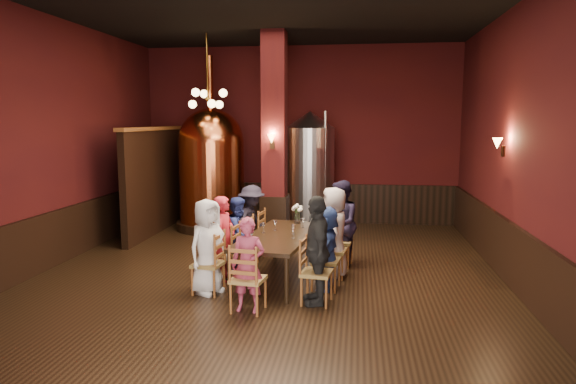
# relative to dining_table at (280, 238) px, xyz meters

# --- Properties ---
(room) EXTENTS (10.00, 10.02, 4.50)m
(room) POSITION_rel_dining_table_xyz_m (-0.23, -0.06, 1.56)
(room) COLOR black
(room) RESTS_ON ground
(wainscot_right) EXTENTS (0.08, 9.90, 1.00)m
(wainscot_right) POSITION_rel_dining_table_xyz_m (3.73, -0.06, -0.19)
(wainscot_right) COLOR black
(wainscot_right) RESTS_ON ground
(wainscot_back) EXTENTS (7.90, 0.08, 1.00)m
(wainscot_back) POSITION_rel_dining_table_xyz_m (-0.23, 4.90, -0.19)
(wainscot_back) COLOR black
(wainscot_back) RESTS_ON ground
(wainscot_left) EXTENTS (0.08, 9.90, 1.00)m
(wainscot_left) POSITION_rel_dining_table_xyz_m (-4.19, -0.06, -0.19)
(wainscot_left) COLOR black
(wainscot_left) RESTS_ON ground
(column) EXTENTS (0.58, 0.58, 4.50)m
(column) POSITION_rel_dining_table_xyz_m (-0.53, 2.74, 1.56)
(column) COLOR #410F0E
(column) RESTS_ON ground
(partition) EXTENTS (0.22, 3.50, 2.40)m
(partition) POSITION_rel_dining_table_xyz_m (-3.43, 3.14, 0.51)
(partition) COLOR black
(partition) RESTS_ON ground
(pendant_cluster) EXTENTS (0.90, 0.90, 1.70)m
(pendant_cluster) POSITION_rel_dining_table_xyz_m (-2.03, 2.84, 2.41)
(pendant_cluster) COLOR #A57226
(pendant_cluster) RESTS_ON room
(sconce_wall) EXTENTS (0.20, 0.20, 0.36)m
(sconce_wall) POSITION_rel_dining_table_xyz_m (3.67, 0.74, 1.51)
(sconce_wall) COLOR black
(sconce_wall) RESTS_ON room
(sconce_column) EXTENTS (0.20, 0.20, 0.36)m
(sconce_column) POSITION_rel_dining_table_xyz_m (-0.53, 2.44, 1.51)
(sconce_column) COLOR black
(sconce_column) RESTS_ON column
(dining_table) EXTENTS (1.31, 2.51, 0.75)m
(dining_table) POSITION_rel_dining_table_xyz_m (0.00, 0.00, 0.00)
(dining_table) COLOR black
(dining_table) RESTS_ON ground
(chair_0) EXTENTS (0.52, 0.52, 0.92)m
(chair_0) POSITION_rel_dining_table_xyz_m (-0.98, -0.88, -0.23)
(chair_0) COLOR brown
(chair_0) RESTS_ON ground
(person_0) EXTENTS (0.76, 0.85, 1.46)m
(person_0) POSITION_rel_dining_table_xyz_m (-0.98, -0.88, 0.04)
(person_0) COLOR silver
(person_0) RESTS_ON ground
(chair_1) EXTENTS (0.52, 0.52, 0.92)m
(chair_1) POSITION_rel_dining_table_xyz_m (-0.89, -0.21, -0.23)
(chair_1) COLOR brown
(chair_1) RESTS_ON ground
(person_1) EXTENTS (0.41, 0.56, 1.40)m
(person_1) POSITION_rel_dining_table_xyz_m (-0.89, -0.21, 0.01)
(person_1) COLOR red
(person_1) RESTS_ON ground
(chair_2) EXTENTS (0.52, 0.52, 0.92)m
(chair_2) POSITION_rel_dining_table_xyz_m (-0.80, 0.44, -0.23)
(chair_2) COLOR brown
(chair_2) RESTS_ON ground
(person_2) EXTENTS (0.45, 0.69, 1.30)m
(person_2) POSITION_rel_dining_table_xyz_m (-0.80, 0.44, -0.04)
(person_2) COLOR navy
(person_2) RESTS_ON ground
(chair_3) EXTENTS (0.52, 0.52, 0.92)m
(chair_3) POSITION_rel_dining_table_xyz_m (-0.71, 1.11, -0.23)
(chair_3) COLOR brown
(chair_3) RESTS_ON ground
(person_3) EXTENTS (0.72, 1.02, 1.42)m
(person_3) POSITION_rel_dining_table_xyz_m (-0.71, 1.11, 0.02)
(person_3) COLOR black
(person_3) RESTS_ON ground
(chair_4) EXTENTS (0.52, 0.52, 0.92)m
(chair_4) POSITION_rel_dining_table_xyz_m (0.71, -1.11, -0.23)
(chair_4) COLOR brown
(chair_4) RESTS_ON ground
(person_4) EXTENTS (0.55, 0.98, 1.58)m
(person_4) POSITION_rel_dining_table_xyz_m (0.71, -1.11, 0.10)
(person_4) COLOR black
(person_4) RESTS_ON ground
(chair_5) EXTENTS (0.52, 0.52, 0.92)m
(chair_5) POSITION_rel_dining_table_xyz_m (0.80, -0.44, -0.23)
(chair_5) COLOR brown
(chair_5) RESTS_ON ground
(person_5) EXTENTS (0.44, 1.24, 1.32)m
(person_5) POSITION_rel_dining_table_xyz_m (0.80, -0.44, -0.03)
(person_5) COLOR #344F9D
(person_5) RESTS_ON ground
(chair_6) EXTENTS (0.52, 0.52, 0.92)m
(chair_6) POSITION_rel_dining_table_xyz_m (0.89, 0.21, -0.23)
(chair_6) COLOR brown
(chair_6) RESTS_ON ground
(person_6) EXTENTS (0.59, 0.81, 1.53)m
(person_6) POSITION_rel_dining_table_xyz_m (0.89, 0.21, 0.08)
(person_6) COLOR #BAAAA4
(person_6) RESTS_ON ground
(chair_7) EXTENTS (0.52, 0.52, 0.92)m
(chair_7) POSITION_rel_dining_table_xyz_m (0.98, 0.88, -0.23)
(chair_7) COLOR brown
(chair_7) RESTS_ON ground
(person_7) EXTENTS (0.38, 0.77, 1.57)m
(person_7) POSITION_rel_dining_table_xyz_m (0.98, 0.88, 0.10)
(person_7) COLOR black
(person_7) RESTS_ON ground
(chair_8) EXTENTS (0.52, 0.52, 0.92)m
(chair_8) POSITION_rel_dining_table_xyz_m (-0.21, -1.54, -0.23)
(chair_8) COLOR brown
(chair_8) RESTS_ON ground
(person_8) EXTENTS (0.50, 0.35, 1.32)m
(person_8) POSITION_rel_dining_table_xyz_m (-0.21, -1.54, -0.03)
(person_8) COLOR #9B334E
(person_8) RESTS_ON ground
(copper_kettle) EXTENTS (1.75, 1.75, 4.13)m
(copper_kettle) POSITION_rel_dining_table_xyz_m (-2.23, 3.72, 0.82)
(copper_kettle) COLOR black
(copper_kettle) RESTS_ON ground
(steel_vessel) EXTENTS (1.23, 1.23, 2.84)m
(steel_vessel) POSITION_rel_dining_table_xyz_m (0.11, 4.11, 0.73)
(steel_vessel) COLOR #B2B2B7
(steel_vessel) RESTS_ON ground
(rose_vase) EXTENTS (0.21, 0.21, 0.36)m
(rose_vase) POSITION_rel_dining_table_xyz_m (0.18, 0.98, 0.30)
(rose_vase) COLOR white
(rose_vase) RESTS_ON dining_table
(wine_glass_0) EXTENTS (0.07, 0.07, 0.17)m
(wine_glass_0) POSITION_rel_dining_table_xyz_m (0.22, 0.03, 0.15)
(wine_glass_0) COLOR white
(wine_glass_0) RESTS_ON dining_table
(wine_glass_1) EXTENTS (0.07, 0.07, 0.17)m
(wine_glass_1) POSITION_rel_dining_table_xyz_m (-0.34, -0.62, 0.15)
(wine_glass_1) COLOR white
(wine_glass_1) RESTS_ON dining_table
(wine_glass_2) EXTENTS (0.07, 0.07, 0.17)m
(wine_glass_2) POSITION_rel_dining_table_xyz_m (-0.13, 0.31, 0.15)
(wine_glass_2) COLOR white
(wine_glass_2) RESTS_ON dining_table
(wine_glass_3) EXTENTS (0.07, 0.07, 0.17)m
(wine_glass_3) POSITION_rel_dining_table_xyz_m (0.33, 0.57, 0.15)
(wine_glass_3) COLOR white
(wine_glass_3) RESTS_ON dining_table
(wine_glass_4) EXTENTS (0.07, 0.07, 0.17)m
(wine_glass_4) POSITION_rel_dining_table_xyz_m (0.26, -0.26, 0.15)
(wine_glass_4) COLOR white
(wine_glass_4) RESTS_ON dining_table
(wine_glass_5) EXTENTS (0.07, 0.07, 0.17)m
(wine_glass_5) POSITION_rel_dining_table_xyz_m (-0.29, 0.08, 0.15)
(wine_glass_5) COLOR white
(wine_glass_5) RESTS_ON dining_table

